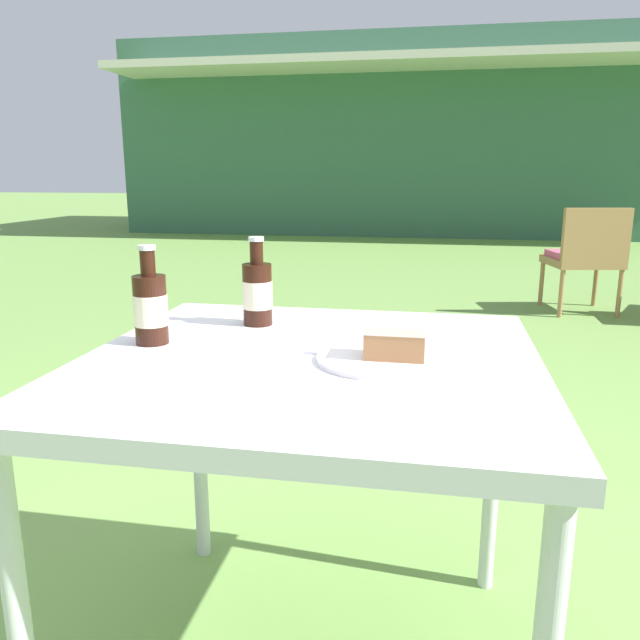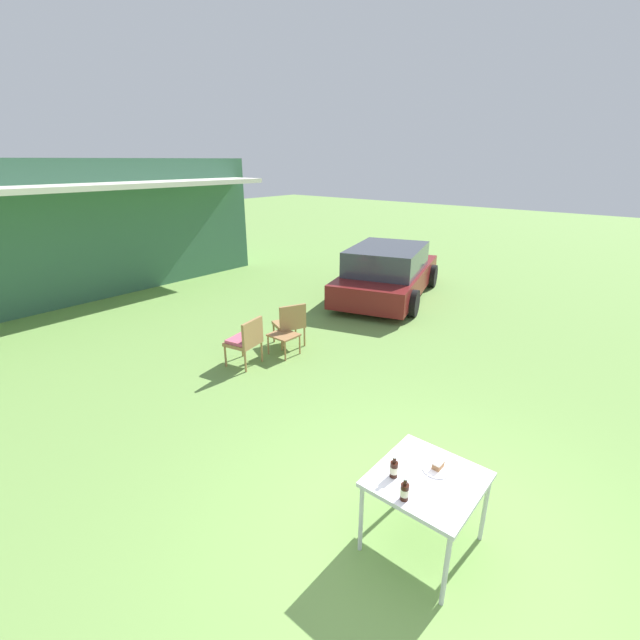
% 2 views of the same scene
% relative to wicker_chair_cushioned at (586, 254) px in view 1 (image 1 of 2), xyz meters
% --- Properties ---
extents(cabin_building, '(11.73, 4.87, 3.36)m').
position_rel_wicker_chair_cushioned_xyz_m(cabin_building, '(-0.95, 7.46, 1.22)').
color(cabin_building, '#38664C').
rests_on(cabin_building, ground_plane).
extents(wicker_chair_cushioned, '(0.60, 0.57, 0.85)m').
position_rel_wicker_chair_cushioned_xyz_m(wicker_chair_cushioned, '(0.00, 0.00, 0.00)').
color(wicker_chair_cushioned, '#9E7547').
rests_on(wicker_chair_cushioned, ground_plane).
extents(patio_table, '(0.90, 0.87, 0.76)m').
position_rel_wicker_chair_cushioned_xyz_m(patio_table, '(-1.41, -4.05, 0.21)').
color(patio_table, silver).
rests_on(patio_table, ground_plane).
extents(cake_on_plate, '(0.24, 0.24, 0.08)m').
position_rel_wicker_chair_cushioned_xyz_m(cake_on_plate, '(-1.26, -4.06, 0.30)').
color(cake_on_plate, white).
rests_on(cake_on_plate, patio_table).
extents(cola_bottle_near, '(0.07, 0.07, 0.21)m').
position_rel_wicker_chair_cushioned_xyz_m(cola_bottle_near, '(-1.59, -3.82, 0.36)').
color(cola_bottle_near, black).
rests_on(cola_bottle_near, patio_table).
extents(cola_bottle_far, '(0.07, 0.07, 0.21)m').
position_rel_wicker_chair_cushioned_xyz_m(cola_bottle_far, '(-1.76, -4.02, 0.36)').
color(cola_bottle_far, black).
rests_on(cola_bottle_far, patio_table).
extents(fork, '(0.18, 0.04, 0.01)m').
position_rel_wicker_chair_cushioned_xyz_m(fork, '(-1.34, -4.05, 0.28)').
color(fork, silver).
rests_on(fork, patio_table).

